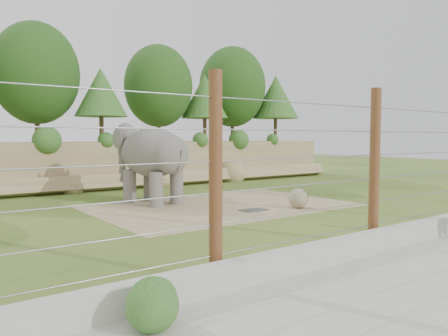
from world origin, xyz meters
TOP-DOWN VIEW (x-y plane):
  - ground at (0.00, 0.00)m, footprint 90.00×90.00m
  - back_embankment at (0.59, 12.68)m, footprint 30.00×5.52m
  - dirt_patch at (0.50, 3.00)m, footprint 10.00×7.00m
  - drain_grate at (0.79, 1.18)m, footprint 1.00×0.60m
  - elephant at (-1.40, 5.08)m, footprint 2.53×4.34m
  - stone_ball at (2.52, 0.57)m, footprint 0.77×0.77m
  - retaining_wall at (0.00, -5.00)m, footprint 26.00×0.35m
  - barrier_fence at (0.00, -4.50)m, footprint 20.26×0.26m
  - walkway_shrub at (-7.00, -5.80)m, footprint 0.77×0.77m

SIDE VIEW (x-z plane):
  - ground at x=0.00m, z-range 0.00..0.00m
  - dirt_patch at x=0.50m, z-range 0.00..0.02m
  - drain_grate at x=0.79m, z-range 0.02..0.05m
  - retaining_wall at x=0.00m, z-range 0.00..0.50m
  - walkway_shrub at x=-7.00m, z-range 0.01..0.78m
  - stone_ball at x=2.52m, z-range 0.02..0.79m
  - elephant at x=-1.40m, z-range 0.00..3.29m
  - barrier_fence at x=0.00m, z-range 0.00..4.00m
  - back_embankment at x=0.59m, z-range -0.42..8.35m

